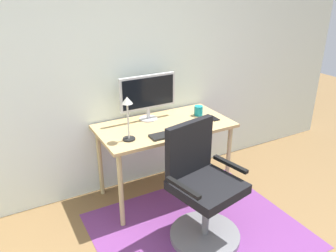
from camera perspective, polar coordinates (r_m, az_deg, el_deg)
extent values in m
cube|color=silver|center=(3.31, -9.46, 10.14)|extent=(6.00, 0.10, 2.60)
cube|color=#65306C|center=(3.14, 5.12, -17.12)|extent=(1.73, 1.45, 0.01)
cube|color=tan|center=(3.26, -0.58, 0.00)|extent=(1.29, 0.68, 0.03)
cylinder|color=tan|center=(3.00, -7.96, -10.75)|extent=(0.04, 0.04, 0.73)
cylinder|color=tan|center=(3.51, 10.14, -5.51)|extent=(0.04, 0.04, 0.73)
cylinder|color=tan|center=(3.46, -11.41, -6.04)|extent=(0.04, 0.04, 0.73)
cylinder|color=tan|center=(3.91, 5.03, -2.08)|extent=(0.04, 0.04, 0.73)
cylinder|color=#B2B2B7|center=(3.38, -3.34, 1.27)|extent=(0.18, 0.18, 0.01)
cylinder|color=#B2B2B7|center=(3.36, -3.36, 2.22)|extent=(0.04, 0.04, 0.11)
cube|color=#B7B7BC|center=(3.29, -3.45, 5.78)|extent=(0.58, 0.04, 0.33)
cube|color=black|center=(3.27, -3.30, 5.68)|extent=(0.54, 0.00, 0.29)
cube|color=black|center=(3.04, 0.80, -1.24)|extent=(0.43, 0.13, 0.02)
ellipsoid|color=white|center=(3.19, 5.97, -0.05)|extent=(0.06, 0.10, 0.03)
cylinder|color=#127B83|center=(3.48, 5.16, 2.60)|extent=(0.09, 0.09, 0.10)
cube|color=black|center=(3.42, 7.62, 1.31)|extent=(0.07, 0.14, 0.01)
cylinder|color=black|center=(2.96, -6.59, -2.17)|extent=(0.11, 0.11, 0.01)
cylinder|color=beige|center=(2.89, -6.74, 0.81)|extent=(0.02, 0.02, 0.32)
cone|color=beige|center=(2.83, -6.92, 4.35)|extent=(0.09, 0.09, 0.06)
cylinder|color=slate|center=(3.07, 6.22, -17.84)|extent=(0.60, 0.60, 0.05)
cylinder|color=slate|center=(2.92, 6.43, -14.32)|extent=(0.06, 0.06, 0.42)
cube|color=black|center=(2.77, 6.66, -10.18)|extent=(0.59, 0.59, 0.08)
cube|color=black|center=(2.77, 3.62, -3.68)|extent=(0.48, 0.15, 0.46)
cube|color=black|center=(2.55, 2.54, -10.35)|extent=(0.11, 0.35, 0.03)
cube|color=black|center=(2.89, 10.46, -6.35)|extent=(0.11, 0.35, 0.03)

